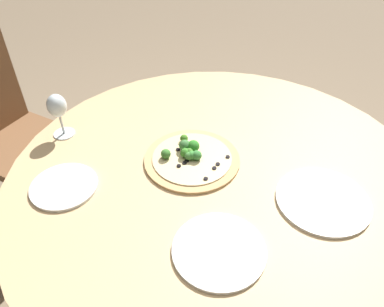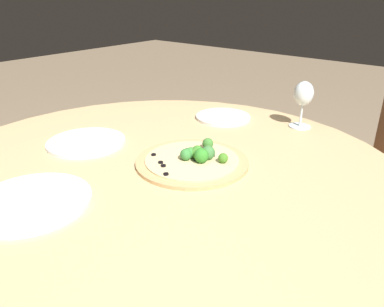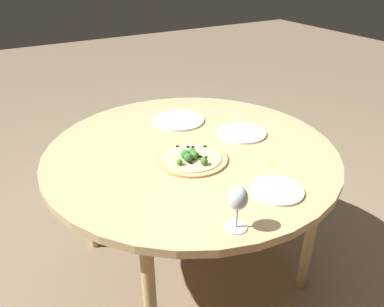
# 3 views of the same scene
# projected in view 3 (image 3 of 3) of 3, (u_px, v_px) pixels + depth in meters

# --- Properties ---
(ground_plane) EXTENTS (12.00, 12.00, 0.00)m
(ground_plane) POSITION_uv_depth(u_px,v_px,m) (191.00, 264.00, 2.09)
(ground_plane) COLOR #847056
(dining_table) EXTENTS (1.35, 1.35, 0.73)m
(dining_table) POSITION_uv_depth(u_px,v_px,m) (191.00, 158.00, 1.76)
(dining_table) COLOR tan
(dining_table) RESTS_ON ground_plane
(pizza) EXTENTS (0.31, 0.31, 0.05)m
(pizza) POSITION_uv_depth(u_px,v_px,m) (192.00, 158.00, 1.64)
(pizza) COLOR tan
(pizza) RESTS_ON dining_table
(wine_glass) EXTENTS (0.08, 0.08, 0.16)m
(wine_glass) POSITION_uv_depth(u_px,v_px,m) (238.00, 200.00, 1.19)
(wine_glass) COLOR silver
(wine_glass) RESTS_ON dining_table
(plate_near) EXTENTS (0.27, 0.27, 0.01)m
(plate_near) POSITION_uv_depth(u_px,v_px,m) (179.00, 120.00, 2.01)
(plate_near) COLOR silver
(plate_near) RESTS_ON dining_table
(plate_far) EXTENTS (0.24, 0.24, 0.01)m
(plate_far) POSITION_uv_depth(u_px,v_px,m) (242.00, 133.00, 1.87)
(plate_far) COLOR silver
(plate_far) RESTS_ON dining_table
(plate_side) EXTENTS (0.20, 0.20, 0.01)m
(plate_side) POSITION_uv_depth(u_px,v_px,m) (277.00, 190.00, 1.43)
(plate_side) COLOR silver
(plate_side) RESTS_ON dining_table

